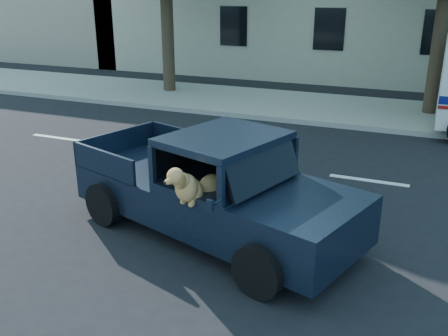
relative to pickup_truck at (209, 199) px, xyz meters
The scene contains 4 objects.
ground 1.97m from the pickup_truck, behind, with size 120.00×120.00×0.00m, color black.
far_sidewalk 9.34m from the pickup_truck, 101.65° to the left, with size 60.00×4.00×0.15m, color gray.
lane_stripes 3.39m from the pickup_truck, 88.00° to the left, with size 21.60×0.14×0.01m, color silver, non-canonical shape.
pickup_truck is the anchor object (origin of this frame).
Camera 1 is at (4.91, -6.59, 3.79)m, focal length 40.00 mm.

